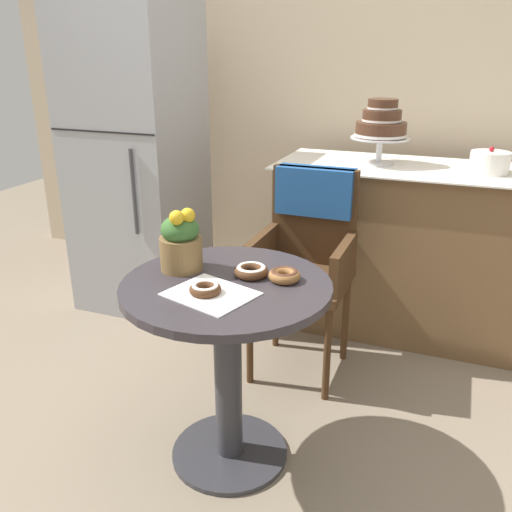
% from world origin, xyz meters
% --- Properties ---
extents(ground_plane, '(8.00, 8.00, 0.00)m').
position_xyz_m(ground_plane, '(0.00, 0.00, 0.00)').
color(ground_plane, gray).
extents(back_wall, '(4.80, 0.10, 2.70)m').
position_xyz_m(back_wall, '(0.00, 1.85, 1.35)').
color(back_wall, '#C1AD8E').
rests_on(back_wall, ground).
extents(cafe_table, '(0.72, 0.72, 0.72)m').
position_xyz_m(cafe_table, '(0.00, 0.00, 0.51)').
color(cafe_table, '#332D33').
rests_on(cafe_table, ground).
extents(wicker_chair, '(0.42, 0.45, 0.95)m').
position_xyz_m(wicker_chair, '(0.07, 0.76, 0.64)').
color(wicker_chair, '#472D19').
rests_on(wicker_chair, ground).
extents(paper_napkin, '(0.32, 0.28, 0.00)m').
position_xyz_m(paper_napkin, '(-0.01, -0.10, 0.72)').
color(paper_napkin, white).
rests_on(paper_napkin, cafe_table).
extents(donut_front, '(0.12, 0.12, 0.04)m').
position_xyz_m(donut_front, '(0.06, 0.09, 0.74)').
color(donut_front, '#4C2D19').
rests_on(donut_front, cafe_table).
extents(donut_mid, '(0.10, 0.10, 0.03)m').
position_xyz_m(donut_mid, '(-0.03, -0.11, 0.74)').
color(donut_mid, '#4C2D19').
rests_on(donut_mid, cafe_table).
extents(donut_side, '(0.11, 0.11, 0.04)m').
position_xyz_m(donut_side, '(0.18, 0.09, 0.74)').
color(donut_side, '#936033').
rests_on(donut_side, cafe_table).
extents(flower_vase, '(0.15, 0.15, 0.23)m').
position_xyz_m(flower_vase, '(-0.20, 0.05, 0.83)').
color(flower_vase, brown).
rests_on(flower_vase, cafe_table).
extents(display_counter, '(1.56, 0.62, 0.90)m').
position_xyz_m(display_counter, '(0.55, 1.30, 0.45)').
color(display_counter, brown).
rests_on(display_counter, ground).
extents(tiered_cake_stand, '(0.30, 0.30, 0.33)m').
position_xyz_m(tiered_cake_stand, '(0.28, 1.30, 1.10)').
color(tiered_cake_stand, silver).
rests_on(tiered_cake_stand, display_counter).
extents(round_layer_cake, '(0.18, 0.18, 0.13)m').
position_xyz_m(round_layer_cake, '(0.81, 1.27, 0.95)').
color(round_layer_cake, white).
rests_on(round_layer_cake, display_counter).
extents(refrigerator, '(0.64, 0.63, 1.70)m').
position_xyz_m(refrigerator, '(-1.05, 1.10, 0.85)').
color(refrigerator, '#9EA0A5').
rests_on(refrigerator, ground).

